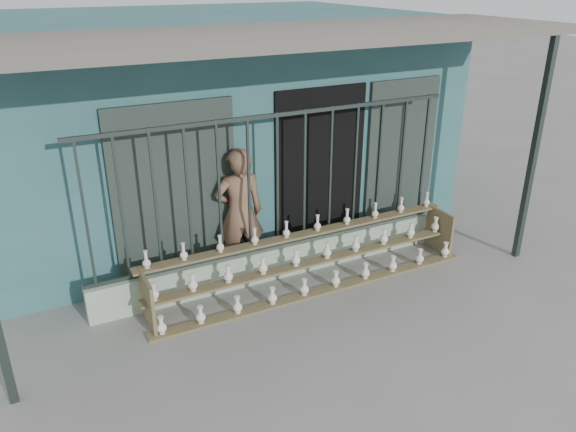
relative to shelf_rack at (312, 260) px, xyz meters
name	(u,v)px	position (x,y,z in m)	size (l,w,h in m)	color
ground	(326,324)	(-0.29, -0.89, -0.36)	(60.00, 60.00, 0.00)	slate
workshop_building	(202,113)	(-0.28, 3.34, 1.26)	(7.40, 6.60, 3.21)	#2C5A5D
parapet_wall	(278,260)	(-0.29, 0.41, -0.13)	(5.00, 0.20, 0.45)	#98B198
security_fence	(277,182)	(-0.29, 0.41, 0.99)	(5.00, 0.04, 1.80)	#283330
shelf_rack	(312,260)	(0.00, 0.00, 0.00)	(4.50, 0.68, 0.85)	brown
elderly_woman	(240,213)	(-0.70, 0.71, 0.54)	(0.65, 0.43, 1.79)	brown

